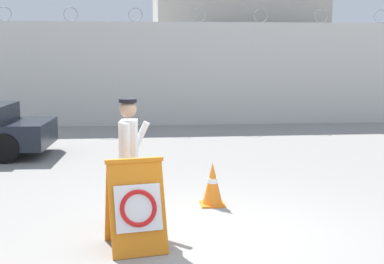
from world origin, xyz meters
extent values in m
plane|color=gray|center=(0.00, 0.00, 0.00)|extent=(90.00, 90.00, 0.00)
cube|color=silver|center=(0.00, 11.15, 1.69)|extent=(36.00, 0.30, 3.39)
torus|color=gray|center=(-5.18, 11.15, 3.61)|extent=(0.47, 0.03, 0.47)
torus|color=gray|center=(-3.11, 11.15, 3.61)|extent=(0.47, 0.03, 0.47)
torus|color=gray|center=(-1.04, 11.15, 3.61)|extent=(0.47, 0.03, 0.47)
torus|color=gray|center=(1.04, 11.15, 3.61)|extent=(0.47, 0.03, 0.47)
torus|color=gray|center=(3.11, 11.15, 3.61)|extent=(0.47, 0.03, 0.47)
torus|color=gray|center=(5.18, 11.15, 3.61)|extent=(0.47, 0.03, 0.47)
torus|color=gray|center=(7.25, 11.15, 3.61)|extent=(0.47, 0.03, 0.47)
cube|color=#B2ADA3|center=(2.97, 15.99, 2.68)|extent=(6.43, 6.29, 5.36)
cube|color=orange|center=(-1.01, -0.42, 0.54)|extent=(0.73, 0.50, 1.09)
cube|color=orange|center=(-1.08, -0.08, 0.54)|extent=(0.73, 0.50, 1.09)
cube|color=orange|center=(-1.05, -0.25, 1.10)|extent=(0.71, 0.20, 0.05)
cube|color=white|center=(-1.01, -0.45, 0.56)|extent=(0.59, 0.30, 0.54)
torus|color=red|center=(-1.00, -0.46, 0.56)|extent=(0.48, 0.27, 0.44)
cylinder|color=#232838|center=(-1.13, 0.40, 0.42)|extent=(0.15, 0.15, 0.84)
cylinder|color=#232838|center=(-1.12, 0.58, 0.42)|extent=(0.15, 0.15, 0.84)
cube|color=silver|center=(-1.12, 0.49, 1.17)|extent=(0.25, 0.45, 0.65)
sphere|color=tan|center=(-1.12, 0.49, 1.65)|extent=(0.23, 0.23, 0.23)
cylinder|color=silver|center=(-1.15, 0.22, 1.18)|extent=(0.09, 0.09, 0.62)
cylinder|color=silver|center=(-1.00, 0.75, 1.16)|extent=(0.35, 0.12, 0.60)
cylinder|color=black|center=(-1.12, 0.49, 1.76)|extent=(0.24, 0.24, 0.05)
cube|color=orange|center=(0.16, 1.50, 0.01)|extent=(0.37, 0.37, 0.03)
cone|color=orange|center=(0.16, 1.50, 0.36)|extent=(0.32, 0.32, 0.65)
cylinder|color=white|center=(0.16, 1.50, 0.39)|extent=(0.16, 0.16, 0.09)
cylinder|color=black|center=(-3.90, 5.16, 0.33)|extent=(0.67, 0.23, 0.66)
cylinder|color=black|center=(-3.82, 6.93, 0.33)|extent=(0.67, 0.23, 0.66)
camera|label=1|loc=(-0.99, -6.64, 2.39)|focal=50.00mm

